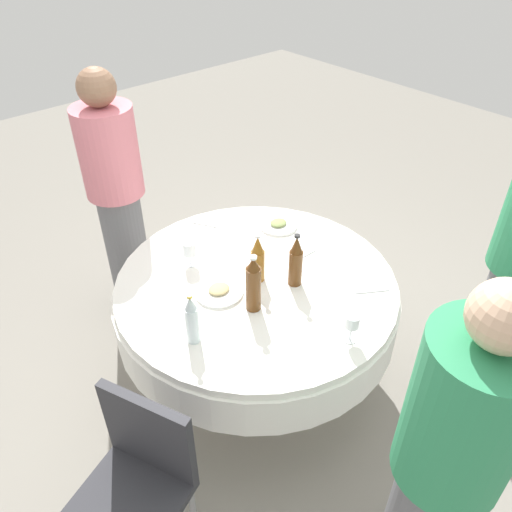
% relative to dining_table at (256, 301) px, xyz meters
% --- Properties ---
extents(ground_plane, '(10.00, 10.00, 0.00)m').
position_rel_dining_table_xyz_m(ground_plane, '(0.00, 0.00, -0.59)').
color(ground_plane, gray).
extents(dining_table, '(1.46, 1.46, 0.74)m').
position_rel_dining_table_xyz_m(dining_table, '(0.00, 0.00, 0.00)').
color(dining_table, white).
rests_on(dining_table, ground_plane).
extents(bottle_amber_near, '(0.07, 0.07, 0.27)m').
position_rel_dining_table_xyz_m(bottle_amber_near, '(-0.01, -0.00, 0.27)').
color(bottle_amber_near, '#8C5619').
rests_on(bottle_amber_near, dining_table).
extents(bottle_clear_east, '(0.06, 0.06, 0.26)m').
position_rel_dining_table_xyz_m(bottle_clear_east, '(0.48, 0.13, 0.27)').
color(bottle_clear_east, silver).
rests_on(bottle_clear_east, dining_table).
extents(bottle_brown_mid, '(0.07, 0.07, 0.30)m').
position_rel_dining_table_xyz_m(bottle_brown_mid, '(-0.13, 0.15, 0.28)').
color(bottle_brown_mid, '#593314').
rests_on(bottle_brown_mid, dining_table).
extents(bottle_brown_inner, '(0.07, 0.07, 0.31)m').
position_rel_dining_table_xyz_m(bottle_brown_inner, '(0.15, 0.15, 0.29)').
color(bottle_brown_inner, '#593314').
rests_on(bottle_brown_inner, dining_table).
extents(wine_glass_inner, '(0.07, 0.07, 0.14)m').
position_rel_dining_table_xyz_m(wine_glass_inner, '(-0.04, 0.59, 0.25)').
color(wine_glass_inner, white).
rests_on(wine_glass_inner, dining_table).
extents(wine_glass_west, '(0.07, 0.07, 0.14)m').
position_rel_dining_table_xyz_m(wine_glass_west, '(0.17, -0.33, 0.25)').
color(wine_glass_west, white).
rests_on(wine_glass_west, dining_table).
extents(plate_south, '(0.22, 0.22, 0.04)m').
position_rel_dining_table_xyz_m(plate_south, '(-0.42, -0.28, 0.16)').
color(plate_south, white).
rests_on(plate_south, dining_table).
extents(plate_right, '(0.24, 0.24, 0.04)m').
position_rel_dining_table_xyz_m(plate_right, '(0.20, -0.05, 0.16)').
color(plate_right, white).
rests_on(plate_right, dining_table).
extents(knife_east, '(0.16, 0.11, 0.00)m').
position_rel_dining_table_xyz_m(knife_east, '(-0.37, 0.45, 0.15)').
color(knife_east, silver).
rests_on(knife_east, dining_table).
extents(knife_mid, '(0.18, 0.02, 0.00)m').
position_rel_dining_table_xyz_m(knife_mid, '(-0.32, 0.02, 0.15)').
color(knife_mid, silver).
rests_on(knife_mid, dining_table).
extents(knife_inner, '(0.10, 0.16, 0.00)m').
position_rel_dining_table_xyz_m(knife_inner, '(-0.11, -0.57, 0.15)').
color(knife_inner, silver).
rests_on(knife_inner, dining_table).
extents(person_near, '(0.34, 0.34, 1.64)m').
position_rel_dining_table_xyz_m(person_near, '(0.28, 1.22, 0.26)').
color(person_near, slate).
rests_on(person_near, ground_plane).
extents(person_mid, '(0.34, 0.34, 1.61)m').
position_rel_dining_table_xyz_m(person_mid, '(0.19, -1.04, 0.25)').
color(person_mid, slate).
rests_on(person_mid, ground_plane).
extents(chair_outer, '(0.52, 0.52, 0.87)m').
position_rel_dining_table_xyz_m(chair_outer, '(0.96, 0.39, -0.07)').
color(chair_outer, '#2D2D33').
rests_on(chair_outer, ground_plane).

